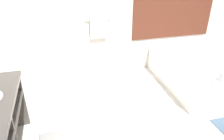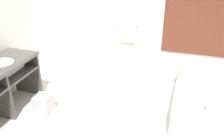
{
  "view_description": "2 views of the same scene",
  "coord_description": "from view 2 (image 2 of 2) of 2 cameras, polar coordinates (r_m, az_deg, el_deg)",
  "views": [
    {
      "loc": [
        -1.06,
        -1.73,
        2.18
      ],
      "look_at": [
        -0.39,
        0.82,
        0.78
      ],
      "focal_mm": 35.0,
      "sensor_mm": 36.0,
      "label": 1
    },
    {
      "loc": [
        0.86,
        -2.44,
        2.5
      ],
      "look_at": [
        -0.21,
        0.87,
        0.76
      ],
      "focal_mm": 40.0,
      "sensor_mm": 36.0,
      "label": 2
    }
  ],
  "objects": [
    {
      "name": "bathtub",
      "position": [
        4.39,
        20.22,
        -5.63
      ],
      "size": [
        0.92,
        1.71,
        0.63
      ],
      "color": "white",
      "rests_on": "ground_plane"
    },
    {
      "name": "waste_bin",
      "position": [
        4.32,
        -15.33,
        -7.47
      ],
      "size": [
        0.27,
        0.27,
        0.3
      ],
      "color": "#B2B2B2",
      "rests_on": "ground_plane"
    },
    {
      "name": "wall_back_with_blinds",
      "position": [
        4.87,
        7.94,
        12.62
      ],
      "size": [
        7.4,
        0.13,
        2.7
      ],
      "color": "white",
      "rests_on": "ground_plane"
    }
  ]
}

